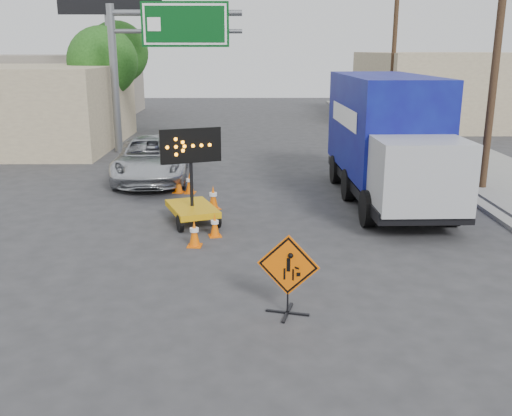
{
  "coord_description": "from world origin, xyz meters",
  "views": [
    {
      "loc": [
        -0.11,
        -9.37,
        4.8
      ],
      "look_at": [
        -0.01,
        2.34,
        1.53
      ],
      "focal_mm": 40.0,
      "sensor_mm": 36.0,
      "label": 1
    }
  ],
  "objects_px": {
    "construction_sign": "(288,273)",
    "pickup_truck": "(152,159)",
    "box_truck": "(387,146)",
    "arrow_board": "(192,202)"
  },
  "relations": [
    {
      "from": "construction_sign",
      "to": "box_truck",
      "type": "height_order",
      "value": "box_truck"
    },
    {
      "from": "arrow_board",
      "to": "box_truck",
      "type": "bearing_deg",
      "value": 1.99
    },
    {
      "from": "construction_sign",
      "to": "pickup_truck",
      "type": "distance_m",
      "value": 12.42
    },
    {
      "from": "pickup_truck",
      "to": "box_truck",
      "type": "relative_size",
      "value": 0.68
    },
    {
      "from": "arrow_board",
      "to": "box_truck",
      "type": "height_order",
      "value": "box_truck"
    },
    {
      "from": "construction_sign",
      "to": "pickup_truck",
      "type": "xyz_separation_m",
      "value": [
        -4.45,
        11.6,
        -0.03
      ]
    },
    {
      "from": "pickup_truck",
      "to": "box_truck",
      "type": "height_order",
      "value": "box_truck"
    },
    {
      "from": "pickup_truck",
      "to": "box_truck",
      "type": "bearing_deg",
      "value": -26.86
    },
    {
      "from": "arrow_board",
      "to": "construction_sign",
      "type": "bearing_deg",
      "value": -88.67
    },
    {
      "from": "pickup_truck",
      "to": "box_truck",
      "type": "distance_m",
      "value": 8.83
    }
  ]
}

